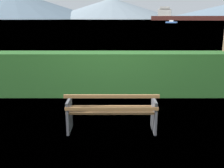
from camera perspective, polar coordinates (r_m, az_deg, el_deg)
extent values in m
plane|color=olive|center=(5.51, -0.02, -10.10)|extent=(1400.00, 1400.00, 0.00)
plane|color=#7A99A8|center=(311.07, 0.07, 13.87)|extent=(620.00, 620.00, 0.00)
cube|color=olive|center=(5.16, -0.02, -6.43)|extent=(1.82, 0.07, 0.04)
cube|color=olive|center=(5.34, -0.02, -5.70)|extent=(1.82, 0.07, 0.04)
cube|color=olive|center=(5.52, -0.02, -5.02)|extent=(1.82, 0.07, 0.04)
cube|color=olive|center=(5.05, -0.02, -5.46)|extent=(1.82, 0.05, 0.06)
cube|color=olive|center=(4.92, -0.02, -2.73)|extent=(1.82, 0.05, 0.06)
cube|color=#4C4C51|center=(5.43, -9.31, -6.82)|extent=(0.05, 0.51, 0.68)
cube|color=#4C4C51|center=(5.43, 9.27, -6.81)|extent=(0.05, 0.51, 0.68)
cube|color=#285B23|center=(7.86, 0.01, 2.30)|extent=(11.74, 0.86, 1.29)
cube|color=#471E19|center=(276.11, 16.45, 13.71)|extent=(72.41, 26.44, 4.33)
cube|color=beige|center=(276.31, 11.57, 15.16)|extent=(14.65, 11.32, 6.93)
cube|color=beige|center=(276.44, 11.62, 16.10)|extent=(11.09, 11.30, 2.17)
cube|color=#335693|center=(128.69, 13.04, 13.08)|extent=(5.40, 4.34, 0.69)
cube|color=silver|center=(128.68, 13.05, 13.37)|extent=(2.26, 2.05, 0.62)
cone|color=slate|center=(609.10, -20.82, 15.94)|extent=(374.82, 374.82, 58.48)
cone|color=gray|center=(567.59, 0.07, 16.22)|extent=(277.99, 277.99, 42.70)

